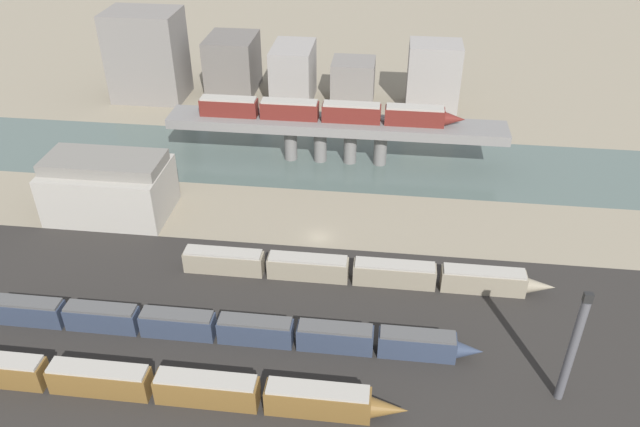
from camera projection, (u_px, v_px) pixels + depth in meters
The scene contains 15 objects.
ground_plane at pixel (319, 237), 105.60m from camera, with size 400.00×400.00×0.00m, color gray.
railbed_yard at pixel (298, 337), 85.61m from camera, with size 280.00×42.00×0.01m, color #282623.
river_water at pixel (335, 161), 128.51m from camera, with size 320.00×24.46×0.01m, color #4C5B56.
bridge at pixel (335, 128), 124.48m from camera, with size 67.49×7.74×9.12m.
train_on_bridge at pixel (328, 111), 122.71m from camera, with size 52.43×3.03×3.72m.
train_yard_near at pixel (111, 380), 76.55m from camera, with size 71.14×2.78×4.00m.
train_yard_mid at pixel (224, 328), 84.44m from camera, with size 67.72×2.61×3.79m.
train_yard_far at pixel (360, 271), 94.83m from camera, with size 56.40×2.71×3.78m.
warehouse_building at pixel (109, 187), 109.36m from camera, with size 20.67×12.90×11.08m.
signal_tower at pixel (572, 350), 72.52m from camera, with size 1.06×1.06×16.58m.
city_block_far_left at pixel (147, 55), 151.61m from camera, with size 17.26×12.62×21.36m, color slate.
city_block_left at pixel (233, 63), 157.86m from camera, with size 11.91×14.24×13.69m, color #605B56.
city_block_center at pixel (293, 74), 151.24m from camera, with size 9.60×14.48×13.91m, color gray.
city_block_right at pixel (353, 80), 153.16m from camera, with size 10.36×10.02×9.96m, color slate.
city_block_far_right at pixel (433, 76), 147.61m from camera, with size 12.18×9.74×15.76m, color gray.
Camera 1 is at (10.53, -85.74, 60.87)m, focal length 35.00 mm.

